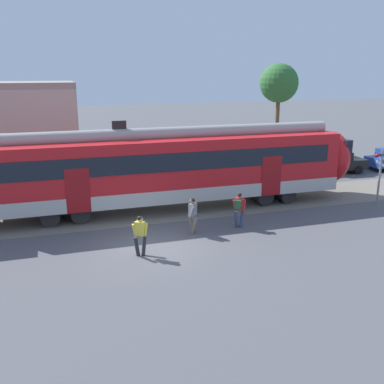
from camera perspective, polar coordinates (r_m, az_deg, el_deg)
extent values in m
plane|color=#515156|center=(18.84, -5.21, -7.05)|extent=(160.00, 160.00, 0.00)
cube|color=#B7B2AD|center=(23.69, -2.43, 0.36)|extent=(18.00, 3.06, 0.70)
cube|color=red|center=(23.34, -2.47, 4.04)|extent=(18.00, 3.00, 2.40)
cube|color=black|center=(21.87, -1.42, 3.83)|extent=(16.56, 0.03, 0.90)
cube|color=maroon|center=(23.93, 10.05, 2.02)|extent=(1.10, 0.04, 2.10)
cube|color=maroon|center=(21.29, -14.28, 0.13)|extent=(1.10, 0.04, 2.10)
cylinder|color=#9C9793|center=(23.11, -2.51, 7.40)|extent=(17.64, 0.70, 0.70)
cube|color=black|center=(22.49, -9.24, 8.42)|extent=(0.70, 0.12, 0.40)
cylinder|color=black|center=(26.15, 10.97, 0.17)|extent=(0.90, 2.40, 0.90)
cylinder|color=black|center=(25.53, 8.21, -0.08)|extent=(0.90, 2.40, 0.90)
cylinder|color=black|center=(23.11, -14.16, -2.03)|extent=(0.90, 2.40, 0.90)
cylinder|color=black|center=(23.08, -17.63, -2.31)|extent=(0.90, 2.40, 0.90)
ellipsoid|color=red|center=(27.47, 17.18, 4.33)|extent=(1.80, 2.85, 2.95)
cube|color=black|center=(27.57, 17.88, 5.58)|extent=(0.40, 2.40, 1.00)
cylinder|color=#28282D|center=(18.04, -6.11, -6.64)|extent=(0.33, 0.37, 0.87)
cylinder|color=#28282D|center=(17.89, -7.02, -6.87)|extent=(0.33, 0.37, 0.87)
cube|color=gold|center=(17.71, -6.63, -4.62)|extent=(0.43, 0.41, 0.56)
cylinder|color=gold|center=(17.75, -7.38, -4.77)|extent=(0.22, 0.25, 0.52)
cylinder|color=gold|center=(17.70, -5.87, -4.78)|extent=(0.22, 0.25, 0.52)
sphere|color=beige|center=(17.60, -6.64, -3.41)|extent=(0.22, 0.22, 0.22)
sphere|color=black|center=(17.57, -6.68, -3.34)|extent=(0.20, 0.20, 0.20)
cylinder|color=#6B6051|center=(20.32, -0.12, -4.00)|extent=(0.34, 0.37, 0.87)
cylinder|color=#6B6051|center=(20.04, 0.29, -4.29)|extent=(0.34, 0.37, 0.87)
cube|color=gray|center=(19.95, 0.09, -2.22)|extent=(0.43, 0.42, 0.56)
cylinder|color=gray|center=(19.75, -0.05, -2.56)|extent=(0.23, 0.25, 0.52)
cylinder|color=gray|center=(20.19, 0.22, -2.16)|extent=(0.23, 0.25, 0.52)
sphere|color=brown|center=(19.85, 0.04, -1.14)|extent=(0.22, 0.22, 0.22)
sphere|color=black|center=(19.83, 0.09, -1.06)|extent=(0.20, 0.20, 0.20)
cylinder|color=navy|center=(21.19, 6.34, -3.28)|extent=(0.35, 0.36, 0.87)
cylinder|color=navy|center=(21.00, 5.62, -3.43)|extent=(0.35, 0.36, 0.87)
cube|color=red|center=(20.88, 6.03, -1.51)|extent=(0.43, 0.42, 0.56)
cylinder|color=red|center=(20.90, 5.39, -1.62)|extent=(0.24, 0.24, 0.52)
cylinder|color=red|center=(20.90, 6.67, -1.66)|extent=(0.24, 0.24, 0.52)
sphere|color=#9E7051|center=(20.79, 6.08, -0.46)|extent=(0.22, 0.22, 0.22)
sphere|color=black|center=(20.77, 6.07, -0.40)|extent=(0.20, 0.20, 0.20)
cube|color=#235633|center=(20.71, 5.86, -1.58)|extent=(0.31, 0.31, 0.40)
cube|color=black|center=(33.71, 17.91, 3.40)|extent=(4.09, 1.87, 0.68)
cube|color=black|center=(33.52, 17.78, 4.43)|extent=(1.98, 1.55, 0.56)
cube|color=black|center=(34.03, 19.14, 4.40)|extent=(0.20, 1.37, 0.48)
cylinder|color=black|center=(35.08, 18.92, 3.19)|extent=(0.61, 0.23, 0.60)
cylinder|color=black|center=(33.82, 20.34, 2.64)|extent=(0.61, 0.23, 0.60)
cylinder|color=black|center=(33.79, 15.39, 3.04)|extent=(0.61, 0.23, 0.60)
cylinder|color=black|center=(32.48, 16.73, 2.46)|extent=(0.61, 0.23, 0.60)
cylinder|color=black|center=(36.29, 21.84, 3.30)|extent=(0.61, 0.23, 0.60)
cylinder|color=gray|center=(26.33, 22.71, 1.71)|extent=(0.11, 0.11, 3.00)
cube|color=black|center=(26.09, 22.99, 4.37)|extent=(0.80, 0.10, 0.10)
sphere|color=red|center=(25.81, 22.43, 4.32)|extent=(0.20, 0.20, 0.20)
cube|color=white|center=(26.16, 22.92, 3.29)|extent=(0.72, 0.03, 0.48)
cylinder|color=brown|center=(37.29, 10.71, 7.90)|extent=(0.32, 0.32, 5.06)
sphere|color=#2D662D|center=(37.01, 10.99, 13.43)|extent=(3.05, 3.05, 3.05)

